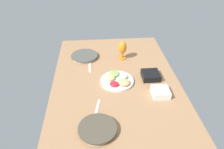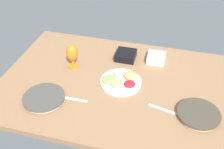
# 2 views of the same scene
# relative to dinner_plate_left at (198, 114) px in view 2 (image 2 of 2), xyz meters

# --- Properties ---
(ground_plane) EXTENTS (1.60, 1.04, 0.04)m
(ground_plane) POSITION_rel_dinner_plate_left_xyz_m (0.50, -0.17, -0.04)
(ground_plane) COLOR #99704C
(dinner_plate_left) EXTENTS (0.25, 0.25, 0.03)m
(dinner_plate_left) POSITION_rel_dinner_plate_left_xyz_m (0.00, 0.00, 0.00)
(dinner_plate_left) COLOR beige
(dinner_plate_left) RESTS_ON ground_plane
(dinner_plate_right) EXTENTS (0.26, 0.26, 0.03)m
(dinner_plate_right) POSITION_rel_dinner_plate_left_xyz_m (0.91, 0.10, -0.00)
(dinner_plate_right) COLOR silver
(dinner_plate_right) RESTS_ON ground_plane
(fruit_platter) EXTENTS (0.27, 0.27, 0.05)m
(fruit_platter) POSITION_rel_dinner_plate_left_xyz_m (0.50, -0.18, 0.00)
(fruit_platter) COLOR silver
(fruit_platter) RESTS_ON ground_plane
(hurricane_glass_orange) EXTENTS (0.08, 0.08, 0.18)m
(hurricane_glass_orange) POSITION_rel_dinner_plate_left_xyz_m (0.86, -0.26, 0.09)
(hurricane_glass_orange) COLOR orange
(hurricane_glass_orange) RESTS_ON ground_plane
(square_bowl_white) EXTENTS (0.13, 0.13, 0.05)m
(square_bowl_white) POSITION_rel_dinner_plate_left_xyz_m (0.30, -0.48, 0.01)
(square_bowl_white) COLOR white
(square_bowl_white) RESTS_ON ground_plane
(square_bowl_black) EXTENTS (0.14, 0.14, 0.05)m
(square_bowl_black) POSITION_rel_dinner_plate_left_xyz_m (0.53, -0.46, 0.01)
(square_bowl_black) COLOR black
(square_bowl_black) RESTS_ON ground_plane
(fork_by_left_plate) EXTENTS (0.18, 0.06, 0.01)m
(fork_by_left_plate) POSITION_rel_dinner_plate_left_xyz_m (0.20, -0.00, -0.01)
(fork_by_left_plate) COLOR silver
(fork_by_left_plate) RESTS_ON ground_plane
(fork_by_right_plate) EXTENTS (0.18, 0.02, 0.01)m
(fork_by_right_plate) POSITION_rel_dinner_plate_left_xyz_m (0.74, 0.05, -0.01)
(fork_by_right_plate) COLOR silver
(fork_by_right_plate) RESTS_ON ground_plane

